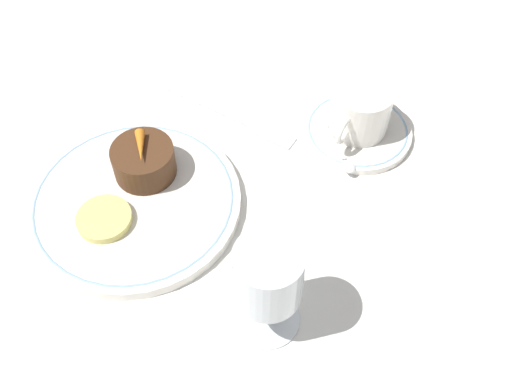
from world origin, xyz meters
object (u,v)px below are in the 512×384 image
object	(u,v)px
fork	(243,121)
dessert_cake	(144,161)
dinner_plate	(135,202)
wine_glass	(268,280)
coffee_cup	(360,109)

from	to	relation	value
fork	dessert_cake	world-z (taller)	dessert_cake
dessert_cake	dinner_plate	bearing A→B (deg)	18.13
fork	wine_glass	bearing A→B (deg)	37.44
coffee_cup	wine_glass	xyz separation A→B (m)	(0.29, 0.04, 0.04)
wine_glass	fork	distance (m)	0.29
coffee_cup	fork	world-z (taller)	coffee_cup
coffee_cup	fork	size ratio (longest dim) A/B	0.52
wine_glass	fork	size ratio (longest dim) A/B	0.64
dessert_cake	wine_glass	bearing A→B (deg)	69.45
dinner_plate	fork	bearing A→B (deg)	169.06
wine_glass	fork	world-z (taller)	wine_glass
coffee_cup	wine_glass	world-z (taller)	wine_glass
dinner_plate	coffee_cup	bearing A→B (deg)	145.20
dinner_plate	fork	distance (m)	0.18
dinner_plate	wine_glass	distance (m)	0.22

